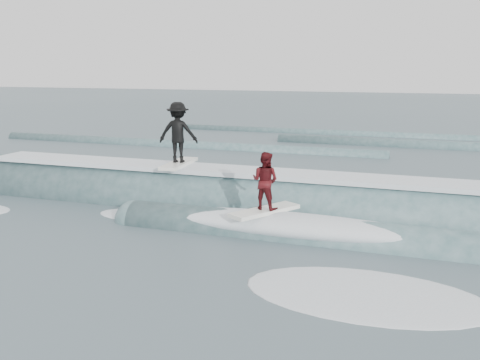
% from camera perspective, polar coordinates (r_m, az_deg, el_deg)
% --- Properties ---
extents(ground, '(160.00, 160.00, 0.00)m').
position_cam_1_polar(ground, '(13.36, -3.02, -6.41)').
color(ground, '#3A4F55').
rests_on(ground, ground).
extents(breaking_wave, '(23.87, 3.92, 2.27)m').
position_cam_1_polar(breaking_wave, '(15.78, 1.71, -3.35)').
color(breaking_wave, '#36585B').
rests_on(breaking_wave, ground).
extents(surfer_black, '(1.32, 2.04, 1.96)m').
position_cam_1_polar(surfer_black, '(16.61, -6.61, 4.85)').
color(surfer_black, white).
rests_on(surfer_black, ground).
extents(surfer_red, '(1.51, 1.99, 1.57)m').
position_cam_1_polar(surfer_red, '(13.50, 2.69, -0.58)').
color(surfer_red, white).
rests_on(surfer_red, ground).
extents(whitewater, '(16.55, 6.32, 0.10)m').
position_cam_1_polar(whitewater, '(11.85, 5.71, -8.91)').
color(whitewater, white).
rests_on(whitewater, ground).
extents(far_swells, '(37.55, 8.65, 0.80)m').
position_cam_1_polar(far_swells, '(29.94, 11.38, 3.69)').
color(far_swells, '#36585B').
rests_on(far_swells, ground).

